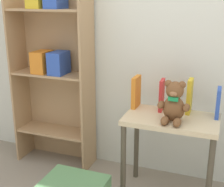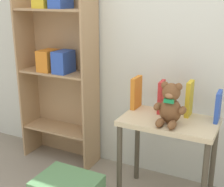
{
  "view_description": "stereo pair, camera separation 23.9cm",
  "coord_description": "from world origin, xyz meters",
  "px_view_note": "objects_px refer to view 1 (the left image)",
  "views": [
    {
      "loc": [
        0.57,
        -1.13,
        1.48
      ],
      "look_at": [
        -0.24,
        1.01,
        0.76
      ],
      "focal_mm": 50.0,
      "sensor_mm": 36.0,
      "label": 1
    },
    {
      "loc": [
        0.79,
        -1.04,
        1.48
      ],
      "look_at": [
        -0.24,
        1.01,
        0.76
      ],
      "focal_mm": 50.0,
      "sensor_mm": 36.0,
      "label": 2
    }
  ],
  "objects_px": {
    "book_standing_red": "(162,95)",
    "book_standing_blue": "(218,103)",
    "display_table": "(171,132)",
    "book_standing_orange": "(136,92)",
    "teddy_bear": "(174,103)",
    "bookshelf_side": "(54,62)",
    "book_standing_yellow": "(190,96)"
  },
  "relations": [
    {
      "from": "book_standing_red",
      "to": "book_standing_blue",
      "type": "height_order",
      "value": "book_standing_red"
    },
    {
      "from": "display_table",
      "to": "book_standing_orange",
      "type": "bearing_deg",
      "value": 157.86
    },
    {
      "from": "teddy_bear",
      "to": "bookshelf_side",
      "type": "bearing_deg",
      "value": 165.24
    },
    {
      "from": "book_standing_orange",
      "to": "book_standing_yellow",
      "type": "bearing_deg",
      "value": 3.1
    },
    {
      "from": "teddy_bear",
      "to": "book_standing_yellow",
      "type": "bearing_deg",
      "value": 68.75
    },
    {
      "from": "bookshelf_side",
      "to": "teddy_bear",
      "type": "height_order",
      "value": "bookshelf_side"
    },
    {
      "from": "book_standing_red",
      "to": "book_standing_orange",
      "type": "bearing_deg",
      "value": 174.58
    },
    {
      "from": "teddy_bear",
      "to": "book_standing_orange",
      "type": "height_order",
      "value": "teddy_bear"
    },
    {
      "from": "teddy_bear",
      "to": "book_standing_yellow",
      "type": "distance_m",
      "value": 0.22
    },
    {
      "from": "book_standing_orange",
      "to": "display_table",
      "type": "bearing_deg",
      "value": -20.71
    },
    {
      "from": "book_standing_red",
      "to": "book_standing_blue",
      "type": "relative_size",
      "value": 1.13
    },
    {
      "from": "book_standing_orange",
      "to": "book_standing_red",
      "type": "xyz_separation_m",
      "value": [
        0.2,
        -0.01,
        -0.0
      ]
    },
    {
      "from": "book_standing_orange",
      "to": "teddy_bear",
      "type": "bearing_deg",
      "value": -29.38
    },
    {
      "from": "teddy_bear",
      "to": "book_standing_blue",
      "type": "distance_m",
      "value": 0.34
    },
    {
      "from": "display_table",
      "to": "book_standing_blue",
      "type": "distance_m",
      "value": 0.39
    },
    {
      "from": "teddy_bear",
      "to": "book_standing_blue",
      "type": "relative_size",
      "value": 1.36
    },
    {
      "from": "book_standing_orange",
      "to": "book_standing_yellow",
      "type": "height_order",
      "value": "book_standing_yellow"
    },
    {
      "from": "display_table",
      "to": "book_standing_red",
      "type": "distance_m",
      "value": 0.28
    },
    {
      "from": "book_standing_red",
      "to": "bookshelf_side",
      "type": "bearing_deg",
      "value": 171.01
    },
    {
      "from": "bookshelf_side",
      "to": "teddy_bear",
      "type": "bearing_deg",
      "value": -14.76
    },
    {
      "from": "teddy_bear",
      "to": "book_standing_red",
      "type": "xyz_separation_m",
      "value": [
        -0.12,
        0.18,
        -0.01
      ]
    },
    {
      "from": "display_table",
      "to": "teddy_bear",
      "type": "distance_m",
      "value": 0.25
    },
    {
      "from": "teddy_bear",
      "to": "book_standing_red",
      "type": "height_order",
      "value": "teddy_bear"
    },
    {
      "from": "display_table",
      "to": "teddy_bear",
      "type": "relative_size",
      "value": 2.31
    },
    {
      "from": "display_table",
      "to": "book_standing_red",
      "type": "xyz_separation_m",
      "value": [
        -0.1,
        0.11,
        0.23
      ]
    },
    {
      "from": "teddy_bear",
      "to": "book_standing_blue",
      "type": "bearing_deg",
      "value": 34.64
    },
    {
      "from": "display_table",
      "to": "book_standing_orange",
      "type": "xyz_separation_m",
      "value": [
        -0.3,
        0.12,
        0.23
      ]
    },
    {
      "from": "display_table",
      "to": "book_standing_yellow",
      "type": "distance_m",
      "value": 0.29
    },
    {
      "from": "bookshelf_side",
      "to": "book_standing_red",
      "type": "distance_m",
      "value": 0.99
    },
    {
      "from": "bookshelf_side",
      "to": "book_standing_orange",
      "type": "xyz_separation_m",
      "value": [
        0.77,
        -0.1,
        -0.16
      ]
    },
    {
      "from": "book_standing_orange",
      "to": "book_standing_red",
      "type": "height_order",
      "value": "book_standing_orange"
    },
    {
      "from": "book_standing_red",
      "to": "display_table",
      "type": "bearing_deg",
      "value": -51.29
    }
  ]
}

